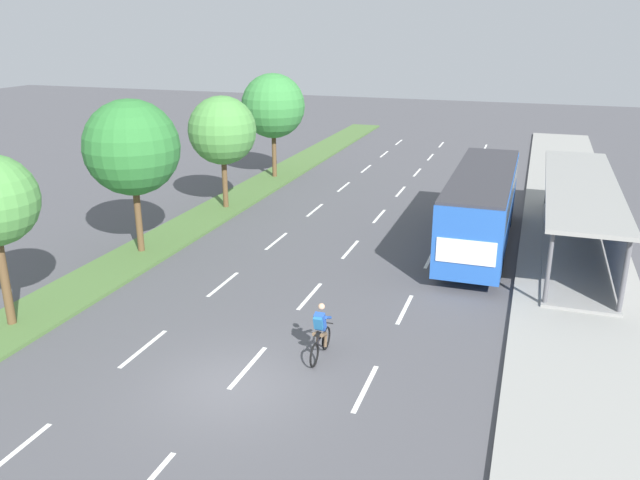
# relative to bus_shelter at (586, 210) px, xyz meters

# --- Properties ---
(ground_plane) EXTENTS (140.00, 140.00, 0.00)m
(ground_plane) POSITION_rel_bus_shelter_xyz_m (-9.53, -14.73, -1.86)
(ground_plane) COLOR #4C4C51
(median_strip) EXTENTS (2.60, 52.00, 0.12)m
(median_strip) POSITION_rel_bus_shelter_xyz_m (-17.83, 5.27, -1.80)
(median_strip) COLOR #4C7038
(median_strip) RESTS_ON ground
(sidewalk_right) EXTENTS (4.50, 52.00, 0.15)m
(sidewalk_right) POSITION_rel_bus_shelter_xyz_m (-0.28, 5.27, -1.79)
(sidewalk_right) COLOR gray
(sidewalk_right) RESTS_ON ground
(lane_divider_left) EXTENTS (0.14, 45.10, 0.01)m
(lane_divider_left) POSITION_rel_bus_shelter_xyz_m (-13.03, 2.32, -1.86)
(lane_divider_left) COLOR white
(lane_divider_left) RESTS_ON ground
(lane_divider_center) EXTENTS (0.14, 45.10, 0.01)m
(lane_divider_center) POSITION_rel_bus_shelter_xyz_m (-9.53, 2.32, -1.86)
(lane_divider_center) COLOR white
(lane_divider_center) RESTS_ON ground
(lane_divider_right) EXTENTS (0.14, 45.10, 0.01)m
(lane_divider_right) POSITION_rel_bus_shelter_xyz_m (-6.03, 2.32, -1.86)
(lane_divider_right) COLOR white
(lane_divider_right) RESTS_ON ground
(bus_shelter) EXTENTS (2.90, 14.37, 2.86)m
(bus_shelter) POSITION_rel_bus_shelter_xyz_m (0.00, 0.00, 0.00)
(bus_shelter) COLOR gray
(bus_shelter) RESTS_ON sidewalk_right
(bus) EXTENTS (2.54, 11.29, 3.37)m
(bus) POSITION_rel_bus_shelter_xyz_m (-4.28, -0.78, 0.20)
(bus) COLOR #2356B2
(bus) RESTS_ON ground
(cyclist) EXTENTS (0.46, 1.82, 1.71)m
(cyclist) POSITION_rel_bus_shelter_xyz_m (-7.74, -12.46, -1.07)
(cyclist) COLOR black
(cyclist) RESTS_ON ground
(median_tree_second) EXTENTS (3.93, 3.93, 6.44)m
(median_tree_second) POSITION_rel_bus_shelter_xyz_m (-17.94, -6.35, 2.72)
(median_tree_second) COLOR brown
(median_tree_second) RESTS_ON median_strip
(median_tree_third) EXTENTS (3.51, 3.51, 5.82)m
(median_tree_third) POSITION_rel_bus_shelter_xyz_m (-17.61, 1.05, 2.31)
(median_tree_third) COLOR brown
(median_tree_third) RESTS_ON median_strip
(median_tree_fourth) EXTENTS (3.94, 3.94, 6.41)m
(median_tree_fourth) POSITION_rel_bus_shelter_xyz_m (-17.87, 8.45, 2.68)
(median_tree_fourth) COLOR brown
(median_tree_fourth) RESTS_ON median_strip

